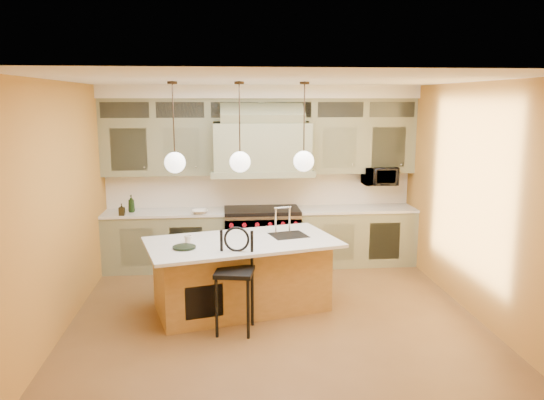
{
  "coord_description": "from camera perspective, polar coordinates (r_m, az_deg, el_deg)",
  "views": [
    {
      "loc": [
        -0.62,
        -6.16,
        2.69
      ],
      "look_at": [
        0.03,
        0.7,
        1.37
      ],
      "focal_mm": 35.0,
      "sensor_mm": 36.0,
      "label": 1
    }
  ],
  "objects": [
    {
      "name": "kitchen_island",
      "position": [
        6.93,
        -3.27,
        -7.87
      ],
      "size": [
        2.61,
        1.82,
        1.35
      ],
      "rotation": [
        0.0,
        0.0,
        0.26
      ],
      "color": "olive",
      "rests_on": "floor"
    },
    {
      "name": "microwave",
      "position": [
        8.88,
        11.5,
        2.57
      ],
      "size": [
        0.54,
        0.37,
        0.3
      ],
      "primitive_type": "imported",
      "color": "black",
      "rests_on": "back_cabinetry"
    },
    {
      "name": "pendant_right",
      "position": [
        6.68,
        3.43,
        4.44
      ],
      "size": [
        0.26,
        0.26,
        1.11
      ],
      "color": "#2D2319",
      "rests_on": "ceiling"
    },
    {
      "name": "range",
      "position": [
        8.61,
        -1.08,
        -4.02
      ],
      "size": [
        1.2,
        0.74,
        0.96
      ],
      "color": "silver",
      "rests_on": "floor"
    },
    {
      "name": "oil_bottle_b",
      "position": [
        8.4,
        -15.86,
        -0.99
      ],
      "size": [
        0.09,
        0.09,
        0.19
      ],
      "primitive_type": "imported",
      "rotation": [
        0.0,
        0.0,
        -0.06
      ],
      "color": "black",
      "rests_on": "back_cabinetry"
    },
    {
      "name": "counter_stool",
      "position": [
        6.22,
        -4.01,
        -7.86
      ],
      "size": [
        0.5,
        0.5,
        1.22
      ],
      "rotation": [
        0.0,
        0.0,
        -0.19
      ],
      "color": "black",
      "rests_on": "floor"
    },
    {
      "name": "pendant_left",
      "position": [
        6.63,
        -10.41,
        4.23
      ],
      "size": [
        0.26,
        0.26,
        1.11
      ],
      "color": "#2D2319",
      "rests_on": "ceiling"
    },
    {
      "name": "cup",
      "position": [
        6.71,
        -9.02,
        -4.19
      ],
      "size": [
        0.12,
        0.12,
        0.1
      ],
      "primitive_type": "imported",
      "rotation": [
        0.0,
        0.0,
        -0.14
      ],
      "color": "silver",
      "rests_on": "kitchen_island"
    },
    {
      "name": "ceiling",
      "position": [
        6.19,
        0.36,
        12.77
      ],
      "size": [
        5.0,
        5.0,
        0.0
      ],
      "primitive_type": "plane",
      "rotation": [
        3.14,
        0.0,
        0.0
      ],
      "color": "white",
      "rests_on": "wall_back"
    },
    {
      "name": "wall_front",
      "position": [
        3.91,
        4.02,
        -7.65
      ],
      "size": [
        5.0,
        0.0,
        5.0
      ],
      "primitive_type": "plane",
      "rotation": [
        -1.57,
        0.0,
        0.0
      ],
      "color": "#B47C31",
      "rests_on": "ground"
    },
    {
      "name": "back_cabinetry",
      "position": [
        8.51,
        -1.15,
        2.3
      ],
      "size": [
        5.0,
        0.77,
        2.9
      ],
      "color": "gray",
      "rests_on": "floor"
    },
    {
      "name": "oil_bottle_a",
      "position": [
        8.59,
        -14.89,
        -0.38
      ],
      "size": [
        0.12,
        0.12,
        0.27
      ],
      "primitive_type": "imported",
      "rotation": [
        0.0,
        0.0,
        -0.12
      ],
      "color": "black",
      "rests_on": "back_cabinetry"
    },
    {
      "name": "fruit_bowl",
      "position": [
        8.27,
        -7.76,
        -1.28
      ],
      "size": [
        0.26,
        0.26,
        0.06
      ],
      "primitive_type": "imported",
      "rotation": [
        0.0,
        0.0,
        0.06
      ],
      "color": "white",
      "rests_on": "back_cabinetry"
    },
    {
      "name": "wall_right",
      "position": [
        7.01,
        21.12,
        -0.09
      ],
      "size": [
        0.0,
        5.0,
        5.0
      ],
      "primitive_type": "plane",
      "rotation": [
        1.57,
        0.0,
        -1.57
      ],
      "color": "#B47C31",
      "rests_on": "ground"
    },
    {
      "name": "floor",
      "position": [
        6.75,
        0.33,
        -12.67
      ],
      "size": [
        5.0,
        5.0,
        0.0
      ],
      "primitive_type": "plane",
      "color": "brown",
      "rests_on": "ground"
    },
    {
      "name": "wall_left",
      "position": [
        6.56,
        -21.95,
        -0.87
      ],
      "size": [
        0.0,
        5.0,
        5.0
      ],
      "primitive_type": "plane",
      "rotation": [
        1.57,
        0.0,
        1.57
      ],
      "color": "#B47C31",
      "rests_on": "ground"
    },
    {
      "name": "pendant_center",
      "position": [
        6.61,
        -3.46,
        4.37
      ],
      "size": [
        0.26,
        0.26,
        1.11
      ],
      "color": "#2D2319",
      "rests_on": "ceiling"
    },
    {
      "name": "wall_back",
      "position": [
        8.77,
        -1.28,
        2.68
      ],
      "size": [
        5.0,
        0.0,
        5.0
      ],
      "primitive_type": "plane",
      "rotation": [
        1.57,
        0.0,
        0.0
      ],
      "color": "#B47C31",
      "rests_on": "ground"
    }
  ]
}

